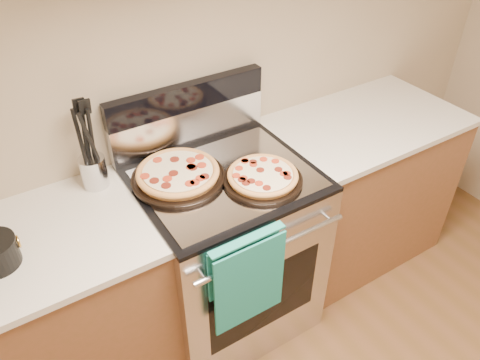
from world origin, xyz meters
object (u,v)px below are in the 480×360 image
range_body (226,252)px  pepperoni_pizza_back (178,174)px  pepperoni_pizza_front (263,177)px  utensil_crock (94,172)px

range_body → pepperoni_pizza_back: 0.54m
pepperoni_pizza_back → range_body: bearing=-21.3°
range_body → pepperoni_pizza_front: bearing=-48.8°
pepperoni_pizza_back → utensil_crock: size_ratio=2.88×
range_body → pepperoni_pizza_back: (-0.18, 0.07, 0.50)m
pepperoni_pizza_front → pepperoni_pizza_back: bearing=145.8°
range_body → pepperoni_pizza_front: size_ratio=2.71×
range_body → pepperoni_pizza_front: pepperoni_pizza_front is taller
pepperoni_pizza_back → pepperoni_pizza_front: pepperoni_pizza_back is taller
pepperoni_pizza_back → pepperoni_pizza_front: (0.29, -0.20, -0.00)m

